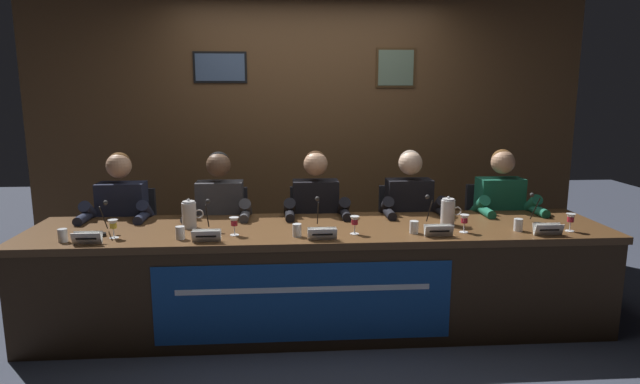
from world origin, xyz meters
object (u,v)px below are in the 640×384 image
Objects in this scene: chair_far_right at (491,240)px; water_pitcher_right_side at (448,212)px; nameplate_right at (439,231)px; panelist_left at (219,218)px; nameplate_far_right at (548,229)px; water_cup_far_right at (518,225)px; nameplate_far_left at (87,238)px; nameplate_left at (206,236)px; chair_left at (223,245)px; juice_glass_left at (234,223)px; panelist_center at (316,217)px; water_cup_right at (414,228)px; juice_glass_right at (464,220)px; juice_glass_far_right at (571,219)px; water_cup_far_left at (63,236)px; panelist_far_right at (503,213)px; water_pitcher_left_side at (189,215)px; juice_glass_far_left at (113,225)px; microphone_far_right at (536,214)px; microphone_far_left at (103,224)px; chair_center at (315,243)px; panelist_far_left at (120,220)px; nameplate_center at (322,234)px; conference_table at (321,261)px; microphone_center at (318,219)px; water_cup_left at (180,233)px; chair_right at (404,241)px; microphone_left at (207,222)px; microphone_right at (430,217)px; juice_glass_center at (355,222)px; panelist_right at (411,215)px; water_cup_center at (297,231)px.

chair_far_right is 4.25× the size of water_pitcher_right_side.
panelist_left is at bearing 154.10° from nameplate_right.
water_cup_far_right is at bearing 140.65° from nameplate_far_right.
nameplate_left is (0.74, 0.00, 0.00)m from nameplate_far_left.
chair_left reaches higher than juice_glass_left.
panelist_center reaches higher than nameplate_left.
nameplate_left is 2.15× the size of water_cup_right.
juice_glass_right is (2.46, 0.11, 0.05)m from nameplate_far_left.
chair_left is 2.64m from juice_glass_far_right.
juice_glass_far_right is at bearing -21.57° from panelist_center.
water_pitcher_right_side reaches higher than water_cup_far_left.
water_pitcher_left_side is (-2.43, -0.39, 0.12)m from panelist_far_right.
juice_glass_far_left is 0.57× the size of microphone_far_right.
microphone_far_left is 0.24× the size of chair_center.
nameplate_center is (1.50, -0.77, 0.07)m from panelist_far_left.
panelist_far_left is (-1.51, 0.54, 0.19)m from conference_table.
nameplate_left is 2.46m from juice_glass_far_right.
water_pitcher_left_side reaches higher than water_cup_far_left.
juice_glass_far_left is at bearing -152.39° from water_pitcher_left_side.
nameplate_center is 0.64m from water_cup_right.
conference_table is 18.88× the size of microphone_far_right.
panelist_center is 5.64× the size of microphone_center.
water_cup_left is at bearing -168.36° from microphone_center.
water_pitcher_left_side is (-2.42, 0.37, 0.05)m from nameplate_far_right.
chair_far_right is (1.51, 0.20, -0.28)m from panelist_center.
panelist_far_right is 0.48m from microphone_far_right.
chair_right is at bearing 127.95° from nameplate_far_right.
microphone_left is at bearing -136.95° from chair_center.
nameplate_far_right is at bearing -39.35° from water_cup_far_right.
microphone_far_right is 0.64m from water_pitcher_right_side.
juice_glass_far_left is at bearing -77.10° from panelist_far_left.
microphone_far_left is at bearing 174.61° from nameplate_right.
juice_glass_right is (1.72, 0.11, 0.05)m from nameplate_left.
microphone_center is (0.73, 0.26, 0.03)m from nameplate_left.
microphone_left is (-0.02, -0.53, 0.10)m from panelist_left.
water_cup_left is 1.33m from chair_center.
nameplate_right is 1.05m from panelist_far_right.
juice_glass_right reaches higher than nameplate_right.
microphone_right is (1.53, -0.68, 0.38)m from chair_left.
chair_left is 10.50× the size of water_cup_left.
panelist_far_right reaches higher than chair_left.
panelist_center is 9.84× the size of juice_glass_center.
panelist_right is (0.77, 0.77, -0.07)m from nameplate_center.
juice_glass_far_left is 1.46× the size of water_cup_far_right.
microphone_far_right is (1.34, 0.17, -0.01)m from juice_glass_center.
water_cup_center is 0.10× the size of chair_far_right.
chair_center is (0.93, 0.88, -0.34)m from water_cup_left.
water_pitcher_right_side is at bearing 6.78° from juice_glass_left.
water_cup_far_left is at bearing -142.57° from panelist_left.
microphone_far_left is 0.24× the size of chair_far_right.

